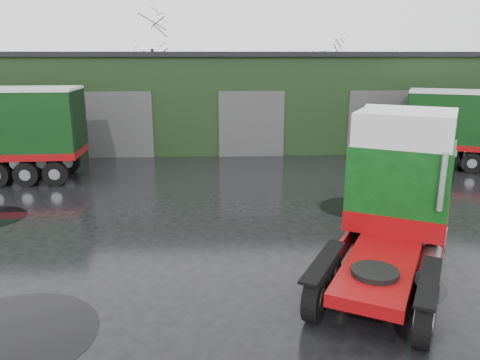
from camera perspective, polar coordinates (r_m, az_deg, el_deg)
name	(u,v)px	position (r m, az deg, el deg)	size (l,w,h in m)	color
ground	(220,244)	(15.77, -2.44, -7.79)	(100.00, 100.00, 0.00)	black
warehouse	(246,97)	(34.72, 0.71, 10.13)	(32.40, 12.40, 6.30)	black
hero_tractor	(390,204)	(12.96, 17.85, -2.83)	(3.14, 7.41, 4.60)	#0B4010
tree_back_a	(153,70)	(44.96, -10.55, 13.04)	(4.40, 4.40, 9.50)	black
tree_back_b	(324,81)	(45.71, 10.25, 11.82)	(4.40, 4.40, 7.50)	black
puddle_0	(8,337)	(12.20, -26.45, -16.74)	(3.97, 3.97, 0.01)	black
puddle_1	(354,207)	(19.93, 13.77, -3.27)	(2.89, 2.89, 0.01)	black
puddle_3	(400,284)	(13.91, 18.93, -11.90)	(2.43, 2.43, 0.01)	black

